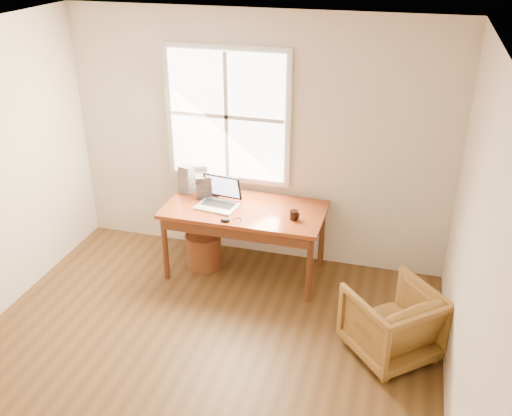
{
  "coord_description": "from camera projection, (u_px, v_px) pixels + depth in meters",
  "views": [
    {
      "loc": [
        1.49,
        -3.07,
        3.29
      ],
      "look_at": [
        0.16,
        1.65,
        0.84
      ],
      "focal_mm": 40.0,
      "sensor_mm": 36.0,
      "label": 1
    }
  ],
  "objects": [
    {
      "name": "cd_stack_b",
      "position": [
        204.0,
        186.0,
        5.86
      ],
      "size": [
        0.2,
        0.19,
        0.24
      ],
      "primitive_type": "cube",
      "rotation": [
        0.0,
        0.0,
        0.42
      ],
      "color": "#222327",
      "rests_on": "desk"
    },
    {
      "name": "armchair",
      "position": [
        392.0,
        322.0,
        4.75
      ],
      "size": [
        0.95,
        0.95,
        0.62
      ],
      "primitive_type": "imported",
      "rotation": [
        0.0,
        0.0,
        3.87
      ],
      "color": "brown",
      "rests_on": "room_shell"
    },
    {
      "name": "coffee_mug",
      "position": [
        294.0,
        215.0,
        5.45
      ],
      "size": [
        0.09,
        0.09,
        0.09
      ],
      "primitive_type": "cylinder",
      "rotation": [
        0.0,
        0.0,
        -0.07
      ],
      "color": "black",
      "rests_on": "desk"
    },
    {
      "name": "room_shell",
      "position": [
        174.0,
        235.0,
        4.03
      ],
      "size": [
        4.04,
        4.54,
        2.64
      ],
      "color": "brown",
      "rests_on": "ground"
    },
    {
      "name": "mouse",
      "position": [
        225.0,
        220.0,
        5.42
      ],
      "size": [
        0.11,
        0.07,
        0.03
      ],
      "primitive_type": "ellipsoid",
      "rotation": [
        0.0,
        0.0,
        0.19
      ],
      "color": "black",
      "rests_on": "desk"
    },
    {
      "name": "laptop",
      "position": [
        217.0,
        195.0,
        5.64
      ],
      "size": [
        0.41,
        0.43,
        0.28
      ],
      "primitive_type": null,
      "rotation": [
        0.0,
        0.0,
        -0.13
      ],
      "color": "silver",
      "rests_on": "desk"
    },
    {
      "name": "cd_stack_d",
      "position": [
        218.0,
        187.0,
        5.95
      ],
      "size": [
        0.16,
        0.15,
        0.16
      ],
      "primitive_type": "cube",
      "rotation": [
        0.0,
        0.0,
        -0.34
      ],
      "color": "silver",
      "rests_on": "desk"
    },
    {
      "name": "desk",
      "position": [
        245.0,
        210.0,
        5.7
      ],
      "size": [
        1.6,
        0.8,
        0.04
      ],
      "primitive_type": "cube",
      "color": "brown",
      "rests_on": "room_shell"
    },
    {
      "name": "cd_stack_c",
      "position": [
        186.0,
        179.0,
        5.95
      ],
      "size": [
        0.16,
        0.15,
        0.3
      ],
      "primitive_type": "cube",
      "rotation": [
        0.0,
        0.0,
        -0.26
      ],
      "color": "#A3A3B0",
      "rests_on": "desk"
    },
    {
      "name": "cd_stack_a",
      "position": [
        201.0,
        176.0,
        6.07
      ],
      "size": [
        0.17,
        0.16,
        0.27
      ],
      "primitive_type": "cube",
      "rotation": [
        0.0,
        0.0,
        0.36
      ],
      "color": "silver",
      "rests_on": "desk"
    },
    {
      "name": "wicker_stool",
      "position": [
        204.0,
        250.0,
        6.05
      ],
      "size": [
        0.48,
        0.48,
        0.36
      ],
      "primitive_type": "cylinder",
      "rotation": [
        0.0,
        0.0,
        0.43
      ],
      "color": "brown",
      "rests_on": "room_shell"
    }
  ]
}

